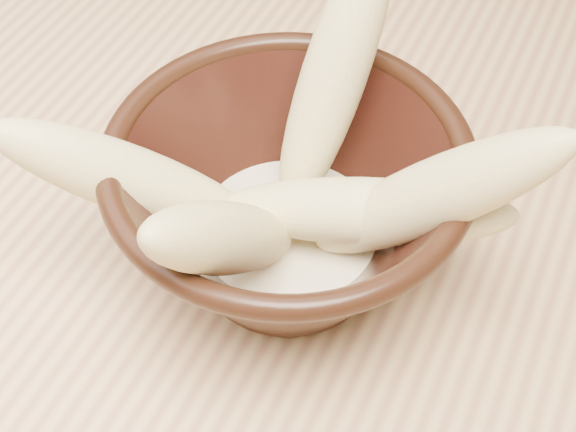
% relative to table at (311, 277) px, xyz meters
% --- Properties ---
extents(table, '(1.20, 0.80, 0.75)m').
position_rel_table_xyz_m(table, '(0.00, 0.00, 0.00)').
color(table, '#DEB67A').
rests_on(table, ground).
extents(bowl, '(0.19, 0.19, 0.10)m').
position_rel_table_xyz_m(bowl, '(0.01, -0.05, 0.14)').
color(bowl, black).
rests_on(bowl, table).
extents(milk_puddle, '(0.11, 0.11, 0.01)m').
position_rel_table_xyz_m(milk_puddle, '(0.01, -0.05, 0.11)').
color(milk_puddle, beige).
rests_on(milk_puddle, bowl).
extents(banana_upright, '(0.05, 0.12, 0.16)m').
position_rel_table_xyz_m(banana_upright, '(0.01, 0.00, 0.19)').
color(banana_upright, tan).
rests_on(banana_upright, bowl).
extents(banana_left, '(0.14, 0.11, 0.12)m').
position_rel_table_xyz_m(banana_left, '(-0.06, -0.09, 0.16)').
color(banana_left, tan).
rests_on(banana_left, bowl).
extents(banana_right, '(0.14, 0.05, 0.14)m').
position_rel_table_xyz_m(banana_right, '(0.08, -0.05, 0.18)').
color(banana_right, tan).
rests_on(banana_right, bowl).
extents(banana_across, '(0.16, 0.07, 0.06)m').
position_rel_table_xyz_m(banana_across, '(0.05, -0.05, 0.15)').
color(banana_across, tan).
rests_on(banana_across, bowl).
extents(banana_front, '(0.05, 0.13, 0.13)m').
position_rel_table_xyz_m(banana_front, '(-0.00, -0.11, 0.17)').
color(banana_front, tan).
rests_on(banana_front, bowl).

